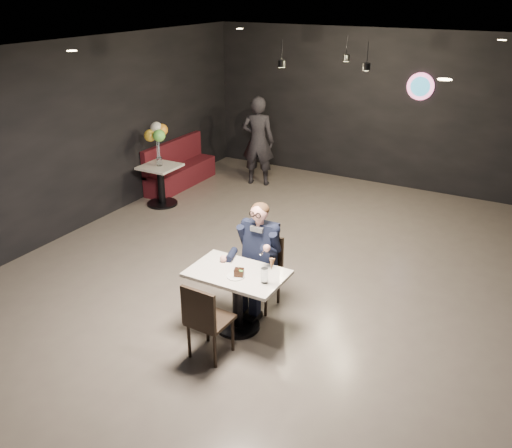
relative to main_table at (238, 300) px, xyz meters
The scene contains 17 objects.
floor 1.38m from the main_table, 102.18° to the left, with size 9.00×9.00×0.00m, color #6C625A.
wall_sign 6.02m from the main_table, 84.86° to the left, with size 0.50×0.06×0.50m, color pink, non-canonical shape.
pendant_lights 4.15m from the main_table, 94.86° to the left, with size 1.40×1.20×0.36m, color black.
main_table is the anchor object (origin of this frame).
chair_far 0.56m from the main_table, 90.00° to the left, with size 0.42×0.46×0.92m, color black.
chair_near 0.57m from the main_table, 90.00° to the right, with size 0.42×0.46×0.92m, color black.
seated_man 0.65m from the main_table, 90.00° to the left, with size 0.60×0.80×1.44m, color black.
dessert_plate 0.40m from the main_table, 66.75° to the right, with size 0.20×0.20×0.01m, color white.
cake_slice 0.44m from the main_table, 46.68° to the right, with size 0.10×0.09×0.07m, color black.
mint_leaf 0.49m from the main_table, 41.57° to the right, with size 0.06×0.04×0.01m, color #2E862C.
sundae_glass 0.60m from the main_table, ahead, with size 0.08×0.08×0.18m, color silver.
wafer_cone 0.78m from the main_table, ahead, with size 0.06×0.06×0.13m, color tan.
booth_bench 5.11m from the main_table, 133.74° to the left, with size 0.45×1.81×0.91m, color #480F1A.
side_table 4.20m from the main_table, 140.22° to the left, with size 0.64×0.64×0.80m, color white.
balloon_vase 4.23m from the main_table, 140.22° to the left, with size 0.10×0.10×0.15m, color silver.
balloon_bunch 4.29m from the main_table, 140.22° to the left, with size 0.39×0.39×0.65m, color gold.
passerby 5.10m from the main_table, 116.21° to the left, with size 0.65×0.42×1.78m, color black.
Camera 1 is at (3.08, -5.90, 3.75)m, focal length 38.00 mm.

